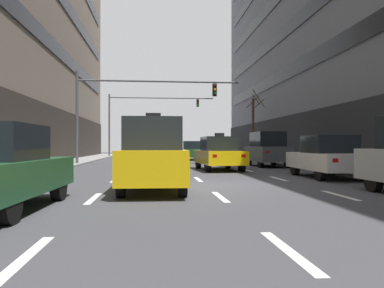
# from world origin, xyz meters

# --- Properties ---
(ground_plane) EXTENTS (120.00, 120.00, 0.00)m
(ground_plane) POSITION_xyz_m (0.00, 0.00, 0.00)
(ground_plane) COLOR #424247
(lane_stripe_l1_s2) EXTENTS (0.16, 2.00, 0.01)m
(lane_stripe_l1_s2) POSITION_xyz_m (-3.15, -8.00, 0.00)
(lane_stripe_l1_s2) COLOR silver
(lane_stripe_l1_s2) RESTS_ON ground
(lane_stripe_l1_s3) EXTENTS (0.16, 2.00, 0.01)m
(lane_stripe_l1_s3) POSITION_xyz_m (-3.15, -3.00, 0.00)
(lane_stripe_l1_s3) COLOR silver
(lane_stripe_l1_s3) RESTS_ON ground
(lane_stripe_l1_s4) EXTENTS (0.16, 2.00, 0.01)m
(lane_stripe_l1_s4) POSITION_xyz_m (-3.15, 2.00, 0.00)
(lane_stripe_l1_s4) COLOR silver
(lane_stripe_l1_s4) RESTS_ON ground
(lane_stripe_l1_s5) EXTENTS (0.16, 2.00, 0.01)m
(lane_stripe_l1_s5) POSITION_xyz_m (-3.15, 7.00, 0.00)
(lane_stripe_l1_s5) COLOR silver
(lane_stripe_l1_s5) RESTS_ON ground
(lane_stripe_l1_s6) EXTENTS (0.16, 2.00, 0.01)m
(lane_stripe_l1_s6) POSITION_xyz_m (-3.15, 12.00, 0.00)
(lane_stripe_l1_s6) COLOR silver
(lane_stripe_l1_s6) RESTS_ON ground
(lane_stripe_l1_s7) EXTENTS (0.16, 2.00, 0.01)m
(lane_stripe_l1_s7) POSITION_xyz_m (-3.15, 17.00, 0.00)
(lane_stripe_l1_s7) COLOR silver
(lane_stripe_l1_s7) RESTS_ON ground
(lane_stripe_l1_s8) EXTENTS (0.16, 2.00, 0.01)m
(lane_stripe_l1_s8) POSITION_xyz_m (-3.15, 22.00, 0.00)
(lane_stripe_l1_s8) COLOR silver
(lane_stripe_l1_s8) RESTS_ON ground
(lane_stripe_l1_s9) EXTENTS (0.16, 2.00, 0.01)m
(lane_stripe_l1_s9) POSITION_xyz_m (-3.15, 27.00, 0.00)
(lane_stripe_l1_s9) COLOR silver
(lane_stripe_l1_s9) RESTS_ON ground
(lane_stripe_l1_s10) EXTENTS (0.16, 2.00, 0.01)m
(lane_stripe_l1_s10) POSITION_xyz_m (-3.15, 32.00, 0.00)
(lane_stripe_l1_s10) COLOR silver
(lane_stripe_l1_s10) RESTS_ON ground
(lane_stripe_l2_s2) EXTENTS (0.16, 2.00, 0.01)m
(lane_stripe_l2_s2) POSITION_xyz_m (0.00, -8.00, 0.00)
(lane_stripe_l2_s2) COLOR silver
(lane_stripe_l2_s2) RESTS_ON ground
(lane_stripe_l2_s3) EXTENTS (0.16, 2.00, 0.01)m
(lane_stripe_l2_s3) POSITION_xyz_m (0.00, -3.00, 0.00)
(lane_stripe_l2_s3) COLOR silver
(lane_stripe_l2_s3) RESTS_ON ground
(lane_stripe_l2_s4) EXTENTS (0.16, 2.00, 0.01)m
(lane_stripe_l2_s4) POSITION_xyz_m (0.00, 2.00, 0.00)
(lane_stripe_l2_s4) COLOR silver
(lane_stripe_l2_s4) RESTS_ON ground
(lane_stripe_l2_s5) EXTENTS (0.16, 2.00, 0.01)m
(lane_stripe_l2_s5) POSITION_xyz_m (0.00, 7.00, 0.00)
(lane_stripe_l2_s5) COLOR silver
(lane_stripe_l2_s5) RESTS_ON ground
(lane_stripe_l2_s6) EXTENTS (0.16, 2.00, 0.01)m
(lane_stripe_l2_s6) POSITION_xyz_m (0.00, 12.00, 0.00)
(lane_stripe_l2_s6) COLOR silver
(lane_stripe_l2_s6) RESTS_ON ground
(lane_stripe_l2_s7) EXTENTS (0.16, 2.00, 0.01)m
(lane_stripe_l2_s7) POSITION_xyz_m (0.00, 17.00, 0.00)
(lane_stripe_l2_s7) COLOR silver
(lane_stripe_l2_s7) RESTS_ON ground
(lane_stripe_l2_s8) EXTENTS (0.16, 2.00, 0.01)m
(lane_stripe_l2_s8) POSITION_xyz_m (0.00, 22.00, 0.00)
(lane_stripe_l2_s8) COLOR silver
(lane_stripe_l2_s8) RESTS_ON ground
(lane_stripe_l2_s9) EXTENTS (0.16, 2.00, 0.01)m
(lane_stripe_l2_s9) POSITION_xyz_m (0.00, 27.00, 0.00)
(lane_stripe_l2_s9) COLOR silver
(lane_stripe_l2_s9) RESTS_ON ground
(lane_stripe_l2_s10) EXTENTS (0.16, 2.00, 0.01)m
(lane_stripe_l2_s10) POSITION_xyz_m (0.00, 32.00, 0.00)
(lane_stripe_l2_s10) COLOR silver
(lane_stripe_l2_s10) RESTS_ON ground
(lane_stripe_l3_s3) EXTENTS (0.16, 2.00, 0.01)m
(lane_stripe_l3_s3) POSITION_xyz_m (3.15, -3.00, 0.00)
(lane_stripe_l3_s3) COLOR silver
(lane_stripe_l3_s3) RESTS_ON ground
(lane_stripe_l3_s4) EXTENTS (0.16, 2.00, 0.01)m
(lane_stripe_l3_s4) POSITION_xyz_m (3.15, 2.00, 0.00)
(lane_stripe_l3_s4) COLOR silver
(lane_stripe_l3_s4) RESTS_ON ground
(lane_stripe_l3_s5) EXTENTS (0.16, 2.00, 0.01)m
(lane_stripe_l3_s5) POSITION_xyz_m (3.15, 7.00, 0.00)
(lane_stripe_l3_s5) COLOR silver
(lane_stripe_l3_s5) RESTS_ON ground
(lane_stripe_l3_s6) EXTENTS (0.16, 2.00, 0.01)m
(lane_stripe_l3_s6) POSITION_xyz_m (3.15, 12.00, 0.00)
(lane_stripe_l3_s6) COLOR silver
(lane_stripe_l3_s6) RESTS_ON ground
(lane_stripe_l3_s7) EXTENTS (0.16, 2.00, 0.01)m
(lane_stripe_l3_s7) POSITION_xyz_m (3.15, 17.00, 0.00)
(lane_stripe_l3_s7) COLOR silver
(lane_stripe_l3_s7) RESTS_ON ground
(lane_stripe_l3_s8) EXTENTS (0.16, 2.00, 0.01)m
(lane_stripe_l3_s8) POSITION_xyz_m (3.15, 22.00, 0.00)
(lane_stripe_l3_s8) COLOR silver
(lane_stripe_l3_s8) RESTS_ON ground
(lane_stripe_l3_s9) EXTENTS (0.16, 2.00, 0.01)m
(lane_stripe_l3_s9) POSITION_xyz_m (3.15, 27.00, 0.00)
(lane_stripe_l3_s9) COLOR silver
(lane_stripe_l3_s9) RESTS_ON ground
(lane_stripe_l3_s10) EXTENTS (0.16, 2.00, 0.01)m
(lane_stripe_l3_s10) POSITION_xyz_m (3.15, 32.00, 0.00)
(lane_stripe_l3_s10) COLOR silver
(lane_stripe_l3_s10) RESTS_ON ground
(taxi_driving_0) EXTENTS (2.17, 4.75, 1.94)m
(taxi_driving_0) POSITION_xyz_m (1.69, 7.29, 0.86)
(taxi_driving_0) COLOR black
(taxi_driving_0) RESTS_ON ground
(car_driving_1) EXTENTS (1.94, 4.43, 1.65)m
(car_driving_1) POSITION_xyz_m (-1.60, 8.43, 0.81)
(car_driving_1) COLOR black
(car_driving_1) RESTS_ON ground
(taxi_driving_2) EXTENTS (2.13, 4.65, 1.90)m
(taxi_driving_2) POSITION_xyz_m (-1.70, 23.56, 0.84)
(taxi_driving_2) COLOR black
(taxi_driving_2) RESTS_ON ground
(car_driving_3) EXTENTS (1.98, 4.64, 1.73)m
(car_driving_3) POSITION_xyz_m (-1.52, 16.50, 0.85)
(car_driving_3) COLOR black
(car_driving_3) RESTS_ON ground
(taxi_driving_5) EXTENTS (1.85, 4.26, 2.22)m
(taxi_driving_5) POSITION_xyz_m (-1.69, -1.64, 1.02)
(taxi_driving_5) COLOR black
(taxi_driving_5) RESTS_ON ground
(car_driving_6) EXTENTS (2.00, 4.49, 1.66)m
(car_driving_6) POSITION_xyz_m (1.65, 21.62, 0.82)
(car_driving_6) COLOR black
(car_driving_6) RESTS_ON ground
(car_parked_2) EXTENTS (2.00, 4.56, 1.70)m
(car_parked_2) POSITION_xyz_m (5.25, 2.26, 0.83)
(car_parked_2) COLOR black
(car_parked_2) RESTS_ON ground
(car_parked_3) EXTENTS (1.84, 4.39, 2.12)m
(car_parked_3) POSITION_xyz_m (5.25, 10.56, 1.06)
(car_parked_3) COLOR black
(car_parked_3) RESTS_ON ground
(traffic_signal_0) EXTENTS (10.75, 0.35, 6.04)m
(traffic_signal_0) POSITION_xyz_m (-3.21, 13.09, 4.35)
(traffic_signal_0) COLOR #4C4C51
(traffic_signal_0) RESTS_ON sidewalk_left
(traffic_signal_1) EXTENTS (11.75, 0.35, 6.86)m
(traffic_signal_1) POSITION_xyz_m (-3.05, 30.99, 5.07)
(traffic_signal_1) COLOR #4C4C51
(traffic_signal_1) RESTS_ON sidewalk_left
(street_tree_1) EXTENTS (1.54, 2.07, 6.17)m
(street_tree_1) POSITION_xyz_m (7.38, 22.10, 3.12)
(street_tree_1) COLOR #4C3823
(street_tree_1) RESTS_ON sidewalk_right
(pedestrian_0) EXTENTS (0.44, 0.36, 1.71)m
(pedestrian_0) POSITION_xyz_m (6.85, 13.63, 1.13)
(pedestrian_0) COLOR brown
(pedestrian_0) RESTS_ON sidewalk_right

